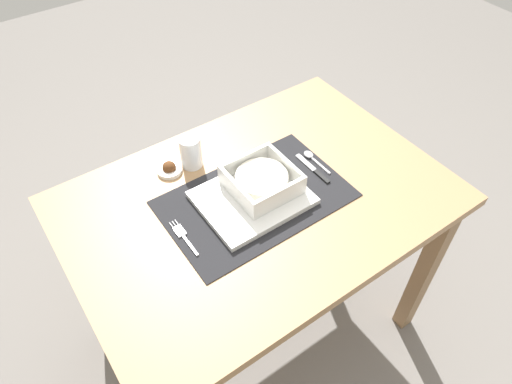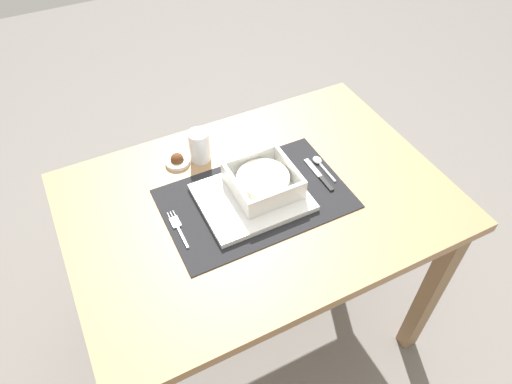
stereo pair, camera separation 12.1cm
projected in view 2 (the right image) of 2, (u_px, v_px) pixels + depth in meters
The scene contains 10 objects.
ground_plane at pixel (258, 324), 1.75m from camera, with size 6.00×6.00×0.00m, color slate.
dining_table at pixel (259, 222), 1.31m from camera, with size 1.01×0.70×0.70m.
placemat at pixel (256, 199), 1.23m from camera, with size 0.48×0.31×0.00m, color black.
serving_plate at pixel (253, 198), 1.22m from camera, with size 0.28×0.23×0.02m, color white.
porridge_bowl at pixel (263, 182), 1.22m from camera, with size 0.17×0.17×0.06m.
fork at pixel (177, 226), 1.16m from camera, with size 0.02×0.13×0.00m.
spoon at pixel (319, 163), 1.32m from camera, with size 0.02×0.11×0.01m.
butter_knife at pixel (320, 177), 1.28m from camera, with size 0.01×0.14×0.01m.
drinking_glass at pixel (200, 148), 1.31m from camera, with size 0.06×0.06×0.10m.
condiment_saucer at pixel (177, 160), 1.32m from camera, with size 0.07×0.07×0.04m.
Camera 2 is at (-0.38, -0.74, 1.61)m, focal length 32.70 mm.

